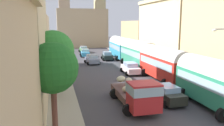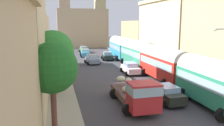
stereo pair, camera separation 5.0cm
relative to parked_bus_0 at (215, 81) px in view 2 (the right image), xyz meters
name	(u,v)px [view 2 (the right image)]	position (x,y,z in m)	size (l,w,h in m)	color
ground_plane	(104,65)	(-4.60, 20.50, -2.22)	(154.00, 154.00, 0.00)	#403D42
sidewalk_left	(59,67)	(-11.85, 20.50, -2.15)	(2.50, 70.00, 0.14)	#A49D8C
sidewalk_right	(146,63)	(2.65, 20.50, -2.15)	(2.50, 70.00, 0.14)	#B3A69C
building_left_1	(13,41)	(-15.47, 4.05, 3.24)	(5.21, 14.13, 10.87)	beige
building_left_2	(30,44)	(-15.67, 18.36, 1.70)	(5.14, 12.70, 7.84)	beige
building_right_2	(171,31)	(6.81, 19.88, 3.22)	(6.41, 14.98, 10.84)	beige
building_right_3	(140,37)	(6.54, 33.72, 1.44)	(5.29, 12.19, 7.33)	tan
distant_church	(82,25)	(-4.60, 49.96, 4.17)	(13.89, 6.79, 18.69)	tan
parked_bus_0	(215,81)	(0.00, 0.00, 0.00)	(3.35, 8.06, 4.03)	#2E8E6B
parked_bus_1	(163,62)	(0.00, 9.00, 0.05)	(3.23, 9.01, 4.08)	red
parked_bus_2	(137,52)	(0.00, 18.00, 0.12)	(3.43, 9.93, 4.23)	#368F70
parked_bus_3	(120,47)	(0.00, 27.00, 0.10)	(3.59, 9.81, 4.21)	teal
cargo_truck_0	(137,93)	(-6.11, 1.32, -0.93)	(3.13, 6.83, 2.54)	red
car_0	(92,59)	(-6.33, 22.47, -1.44)	(2.49, 3.75, 1.58)	slate
car_1	(85,53)	(-6.32, 31.19, -1.44)	(2.35, 4.03, 1.58)	#3792C5
car_2	(84,49)	(-5.86, 37.54, -1.45)	(2.19, 3.93, 1.53)	#4B8C4A
car_3	(167,94)	(-3.03, 2.13, -1.45)	(2.29, 3.88, 1.52)	#25261F
car_4	(130,68)	(-2.43, 13.76, -1.44)	(2.36, 4.13, 1.55)	silver
car_5	(107,56)	(-2.90, 25.89, -1.45)	(2.35, 3.80, 1.57)	black
pedestrian_0	(53,67)	(-12.69, 15.54, -1.21)	(0.56, 0.56, 1.79)	brown
pedestrian_1	(63,64)	(-11.32, 18.04, -1.20)	(0.30, 0.30, 1.77)	#7E6B58
streetlamp_near	(223,58)	(1.69, 1.28, 1.60)	(1.59, 0.28, 6.44)	gray
roadside_tree_0	(52,69)	(-12.50, -2.45, 2.15)	(2.85, 2.85, 5.84)	brown
roadside_tree_1	(53,51)	(-12.50, 6.31, 2.04)	(3.87, 3.87, 6.22)	brown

